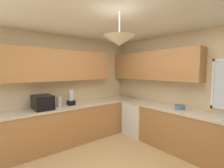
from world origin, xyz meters
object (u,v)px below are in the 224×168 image
Objects in this scene: kettle at (59,102)px; bowl at (180,107)px; dishwasher at (138,119)px; microwave at (43,102)px; blender_appliance at (71,98)px.

kettle is 1.16× the size of bowl.
bowl is (1.77, 1.89, -0.07)m from kettle.
microwave is (-0.66, -2.19, 0.61)m from dishwasher.
blender_appliance is (-0.66, -1.56, 0.62)m from dishwasher.
dishwasher is 1.74× the size of microwave.
microwave reaches higher than dishwasher.
blender_appliance reaches higher than microwave.
blender_appliance is at bearing -112.88° from dishwasher.
blender_appliance is at bearing -138.37° from bowl.
bowl is (1.79, 2.22, -0.10)m from microwave.
blender_appliance is (-0.00, 0.63, 0.02)m from microwave.
microwave is 0.34m from kettle.
bowl is at bearing 41.63° from blender_appliance.
dishwasher is 1.81m from blender_appliance.
bowl is at bearing 1.52° from dishwasher.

